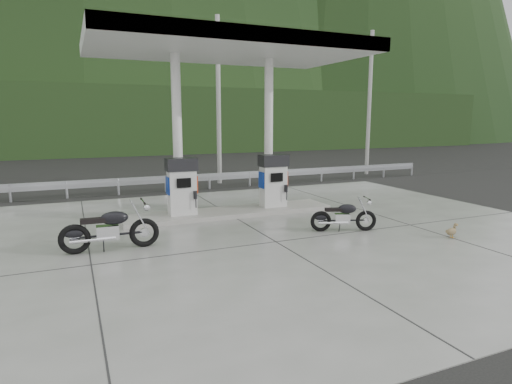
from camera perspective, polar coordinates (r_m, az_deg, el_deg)
name	(u,v)px	position (r m, az deg, el deg)	size (l,w,h in m)	color
ground	(260,233)	(12.07, 0.58, -5.52)	(160.00, 160.00, 0.00)	black
forecourt_apron	(260,233)	(12.07, 0.58, -5.47)	(18.00, 14.00, 0.02)	slate
pump_island	(230,212)	(14.30, -3.50, -2.72)	(7.00, 1.40, 0.15)	gray
gas_pump_left	(182,186)	(13.67, -9.85, 0.73)	(0.95, 0.55, 1.80)	silver
gas_pump_right	(273,181)	(14.74, 2.32, 1.51)	(0.95, 0.55, 1.80)	silver
canopy_column_left	(177,135)	(13.91, -10.44, 7.49)	(0.30, 0.30, 5.00)	white
canopy_column_right	(269,134)	(14.96, 1.69, 7.79)	(0.30, 0.30, 5.00)	white
canopy_roof	(228,48)	(14.14, -3.73, 18.64)	(8.50, 5.00, 0.40)	silver
guardrail	(188,175)	(19.39, -9.09, 2.31)	(26.00, 0.16, 1.42)	#A5A7AD
road	(171,180)	(22.86, -11.23, 1.57)	(60.00, 7.00, 0.01)	black
utility_pole_b	(218,102)	(21.25, -5.02, 11.92)	(0.22, 0.22, 8.00)	gray
utility_pole_c	(369,104)	(25.58, 14.87, 11.27)	(0.22, 0.22, 8.00)	gray
tree_band	(126,121)	(40.91, -17.00, 9.08)	(80.00, 6.00, 6.00)	black
forested_hills	(103,139)	(70.87, -19.71, 6.61)	(100.00, 40.00, 140.00)	black
motorcycle_left	(110,229)	(10.96, -18.88, -4.75)	(2.18, 0.69, 1.03)	black
motorcycle_right	(344,217)	(12.40, 11.61, -3.22)	(1.77, 0.56, 0.84)	black
duck	(451,232)	(12.65, 24.61, -4.85)	(0.46, 0.13, 0.33)	brown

